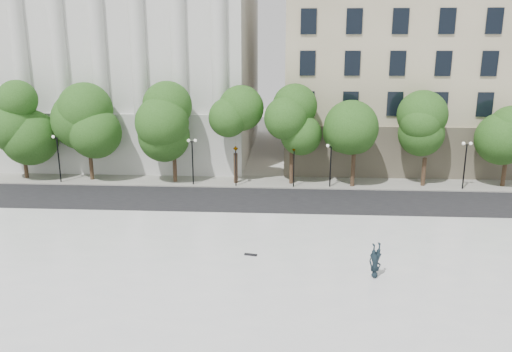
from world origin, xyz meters
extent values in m
plane|color=beige|center=(0.00, 0.00, 0.00)|extent=(160.00, 160.00, 0.00)
cube|color=white|center=(0.00, 3.00, 0.23)|extent=(44.00, 22.00, 0.45)
cube|color=black|center=(0.00, 18.00, 0.01)|extent=(60.00, 8.00, 0.02)
cube|color=#A09F94|center=(0.00, 24.00, 0.06)|extent=(60.00, 4.00, 0.12)
cube|color=silver|center=(-17.00, 39.00, 12.50)|extent=(30.00, 26.00, 25.00)
cube|color=beige|center=(20.00, 39.00, 10.50)|extent=(36.00, 26.00, 21.00)
cylinder|color=black|center=(-2.22, 22.30, 1.75)|extent=(0.10, 0.10, 3.50)
imported|color=black|center=(-2.22, 22.30, 3.87)|extent=(0.63, 1.89, 0.75)
cylinder|color=black|center=(2.89, 22.30, 1.75)|extent=(0.10, 0.10, 3.50)
imported|color=black|center=(2.89, 22.30, 3.82)|extent=(0.90, 1.61, 0.64)
imported|color=black|center=(6.94, 4.05, 0.71)|extent=(1.34, 2.04, 0.52)
cube|color=black|center=(0.24, 6.49, 0.49)|extent=(0.76, 0.33, 0.08)
cylinder|color=#382619|center=(-22.30, 23.92, 1.48)|extent=(0.36, 0.36, 2.96)
sphere|color=#1A4212|center=(-22.30, 23.92, 5.50)|extent=(4.32, 4.32, 4.32)
cylinder|color=#382619|center=(-15.88, 23.72, 1.36)|extent=(0.36, 0.36, 2.72)
sphere|color=#1A4212|center=(-15.88, 23.72, 5.04)|extent=(4.58, 4.58, 4.58)
cylinder|color=#382619|center=(-7.95, 23.45, 1.46)|extent=(0.36, 0.36, 2.91)
sphere|color=#1A4212|center=(-7.95, 23.45, 5.41)|extent=(4.03, 4.03, 4.03)
cylinder|color=#382619|center=(-2.34, 23.38, 1.43)|extent=(0.36, 0.36, 2.86)
sphere|color=#1A4212|center=(-2.34, 23.38, 5.32)|extent=(3.82, 3.82, 3.82)
cylinder|color=#382619|center=(2.69, 23.49, 1.58)|extent=(0.36, 0.36, 3.16)
sphere|color=#1A4212|center=(2.69, 23.49, 5.87)|extent=(3.44, 3.44, 3.44)
cylinder|color=#382619|center=(8.13, 22.92, 1.56)|extent=(0.36, 0.36, 3.13)
sphere|color=#1A4212|center=(8.13, 22.92, 5.80)|extent=(4.10, 4.10, 4.10)
cylinder|color=#382619|center=(14.44, 23.48, 1.32)|extent=(0.36, 0.36, 2.64)
sphere|color=#1A4212|center=(14.44, 23.48, 4.90)|extent=(4.32, 4.32, 4.32)
cylinder|color=#382619|center=(21.52, 23.78, 1.41)|extent=(0.36, 0.36, 2.82)
sphere|color=#1A4212|center=(21.52, 23.78, 5.24)|extent=(4.40, 4.40, 4.40)
cylinder|color=black|center=(-18.38, 22.60, 2.11)|extent=(0.12, 0.12, 4.22)
cube|color=black|center=(-18.38, 22.60, 4.22)|extent=(0.60, 0.06, 0.06)
sphere|color=white|center=(-18.68, 22.60, 4.32)|extent=(0.28, 0.28, 0.28)
sphere|color=white|center=(-18.08, 22.60, 4.32)|extent=(0.28, 0.28, 0.28)
cylinder|color=black|center=(-6.12, 22.60, 2.02)|extent=(0.12, 0.12, 4.03)
cube|color=black|center=(-6.12, 22.60, 4.03)|extent=(0.60, 0.06, 0.06)
sphere|color=white|center=(-6.42, 22.60, 4.13)|extent=(0.28, 0.28, 0.28)
sphere|color=white|center=(-5.82, 22.60, 4.13)|extent=(0.28, 0.28, 0.28)
cylinder|color=black|center=(6.11, 22.60, 1.86)|extent=(0.12, 0.12, 3.71)
cube|color=black|center=(6.11, 22.60, 3.71)|extent=(0.60, 0.06, 0.06)
sphere|color=white|center=(5.81, 22.60, 3.81)|extent=(0.28, 0.28, 0.28)
sphere|color=white|center=(6.41, 22.60, 3.81)|extent=(0.28, 0.28, 0.28)
cylinder|color=black|center=(17.63, 22.60, 2.02)|extent=(0.12, 0.12, 4.05)
cube|color=black|center=(17.63, 22.60, 4.05)|extent=(0.60, 0.06, 0.06)
sphere|color=white|center=(17.33, 22.60, 4.15)|extent=(0.28, 0.28, 0.28)
sphere|color=white|center=(17.93, 22.60, 4.15)|extent=(0.28, 0.28, 0.28)
camera|label=1|loc=(2.21, -20.28, 12.27)|focal=35.00mm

